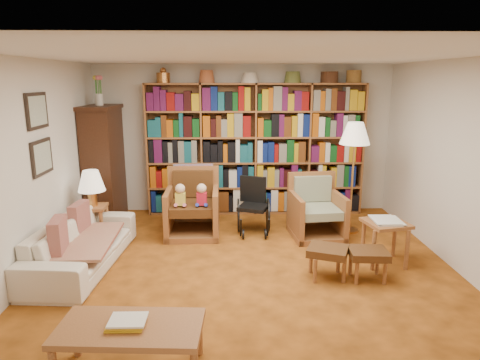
{
  "coord_description": "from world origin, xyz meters",
  "views": [
    {
      "loc": [
        -0.22,
        -4.79,
        2.26
      ],
      "look_at": [
        -0.1,
        0.6,
        0.98
      ],
      "focal_mm": 32.0,
      "sensor_mm": 36.0,
      "label": 1
    }
  ],
  "objects_px": {
    "armchair_sage": "(316,212)",
    "wheelchair": "(253,207)",
    "sofa": "(82,244)",
    "footstool_b": "(368,255)",
    "coffee_table": "(130,331)",
    "floor_lamp": "(355,138)",
    "footstool_a": "(328,253)",
    "side_table_lamp": "(94,216)",
    "armchair_leather": "(193,206)",
    "side_table_papers": "(386,229)"
  },
  "relations": [
    {
      "from": "armchair_sage",
      "to": "wheelchair",
      "type": "bearing_deg",
      "value": 170.67
    },
    {
      "from": "sofa",
      "to": "wheelchair",
      "type": "xyz_separation_m",
      "value": [
        2.17,
        1.2,
        0.09
      ]
    },
    {
      "from": "armchair_sage",
      "to": "footstool_b",
      "type": "height_order",
      "value": "armchair_sage"
    },
    {
      "from": "sofa",
      "to": "coffee_table",
      "type": "bearing_deg",
      "value": -148.36
    },
    {
      "from": "floor_lamp",
      "to": "footstool_b",
      "type": "xyz_separation_m",
      "value": [
        -0.23,
        -1.6,
        -1.13
      ]
    },
    {
      "from": "footstool_a",
      "to": "coffee_table",
      "type": "distance_m",
      "value": 2.5
    },
    {
      "from": "armchair_sage",
      "to": "wheelchair",
      "type": "xyz_separation_m",
      "value": [
        -0.92,
        0.15,
        0.03
      ]
    },
    {
      "from": "floor_lamp",
      "to": "side_table_lamp",
      "type": "bearing_deg",
      "value": -174.9
    },
    {
      "from": "armchair_leather",
      "to": "floor_lamp",
      "type": "height_order",
      "value": "floor_lamp"
    },
    {
      "from": "side_table_papers",
      "to": "coffee_table",
      "type": "height_order",
      "value": "side_table_papers"
    },
    {
      "from": "coffee_table",
      "to": "floor_lamp",
      "type": "bearing_deg",
      "value": 50.8
    },
    {
      "from": "side_table_lamp",
      "to": "armchair_leather",
      "type": "distance_m",
      "value": 1.41
    },
    {
      "from": "footstool_b",
      "to": "coffee_table",
      "type": "relative_size",
      "value": 0.39
    },
    {
      "from": "footstool_a",
      "to": "side_table_papers",
      "type": "bearing_deg",
      "value": 26.05
    },
    {
      "from": "armchair_sage",
      "to": "floor_lamp",
      "type": "xyz_separation_m",
      "value": [
        0.55,
        0.11,
        1.09
      ]
    },
    {
      "from": "armchair_leather",
      "to": "footstool_a",
      "type": "bearing_deg",
      "value": -43.09
    },
    {
      "from": "side_table_papers",
      "to": "footstool_b",
      "type": "bearing_deg",
      "value": -127.81
    },
    {
      "from": "wheelchair",
      "to": "side_table_papers",
      "type": "distance_m",
      "value": 1.98
    },
    {
      "from": "wheelchair",
      "to": "floor_lamp",
      "type": "distance_m",
      "value": 1.8
    },
    {
      "from": "sofa",
      "to": "armchair_sage",
      "type": "bearing_deg",
      "value": -67.16
    },
    {
      "from": "sofa",
      "to": "coffee_table",
      "type": "height_order",
      "value": "sofa"
    },
    {
      "from": "sofa",
      "to": "floor_lamp",
      "type": "relative_size",
      "value": 1.18
    },
    {
      "from": "wheelchair",
      "to": "footstool_b",
      "type": "xyz_separation_m",
      "value": [
        1.23,
        -1.64,
        -0.08
      ]
    },
    {
      "from": "armchair_leather",
      "to": "side_table_lamp",
      "type": "bearing_deg",
      "value": -165.26
    },
    {
      "from": "floor_lamp",
      "to": "armchair_sage",
      "type": "bearing_deg",
      "value": -168.25
    },
    {
      "from": "armchair_sage",
      "to": "armchair_leather",
      "type": "bearing_deg",
      "value": 175.61
    },
    {
      "from": "wheelchair",
      "to": "footstool_a",
      "type": "xyz_separation_m",
      "value": [
        0.78,
        -1.58,
        -0.07
      ]
    },
    {
      "from": "sofa",
      "to": "footstool_a",
      "type": "relative_size",
      "value": 3.59
    },
    {
      "from": "footstool_a",
      "to": "coffee_table",
      "type": "xyz_separation_m",
      "value": [
        -1.9,
        -1.62,
        0.06
      ]
    },
    {
      "from": "floor_lamp",
      "to": "coffee_table",
      "type": "height_order",
      "value": "floor_lamp"
    },
    {
      "from": "sofa",
      "to": "wheelchair",
      "type": "distance_m",
      "value": 2.48
    },
    {
      "from": "side_table_papers",
      "to": "footstool_a",
      "type": "distance_m",
      "value": 0.91
    },
    {
      "from": "armchair_leather",
      "to": "side_table_papers",
      "type": "relative_size",
      "value": 1.72
    },
    {
      "from": "footstool_b",
      "to": "armchair_leather",
      "type": "bearing_deg",
      "value": 142.64
    },
    {
      "from": "side_table_papers",
      "to": "footstool_a",
      "type": "xyz_separation_m",
      "value": [
        -0.8,
        -0.39,
        -0.15
      ]
    },
    {
      "from": "side_table_papers",
      "to": "coffee_table",
      "type": "distance_m",
      "value": 3.37
    },
    {
      "from": "armchair_leather",
      "to": "coffee_table",
      "type": "height_order",
      "value": "armchair_leather"
    },
    {
      "from": "coffee_table",
      "to": "footstool_b",
      "type": "bearing_deg",
      "value": 33.67
    },
    {
      "from": "sofa",
      "to": "armchair_leather",
      "type": "distance_m",
      "value": 1.74
    },
    {
      "from": "side_table_lamp",
      "to": "coffee_table",
      "type": "relative_size",
      "value": 0.46
    },
    {
      "from": "armchair_sage",
      "to": "footstool_b",
      "type": "bearing_deg",
      "value": -78.09
    },
    {
      "from": "armchair_sage",
      "to": "side_table_papers",
      "type": "bearing_deg",
      "value": -57.46
    },
    {
      "from": "armchair_leather",
      "to": "footstool_b",
      "type": "relative_size",
      "value": 2.21
    },
    {
      "from": "sofa",
      "to": "side_table_lamp",
      "type": "distance_m",
      "value": 0.84
    },
    {
      "from": "sofa",
      "to": "footstool_a",
      "type": "xyz_separation_m",
      "value": [
        2.95,
        -0.38,
        0.02
      ]
    },
    {
      "from": "floor_lamp",
      "to": "coffee_table",
      "type": "xyz_separation_m",
      "value": [
        -2.59,
        -3.17,
        -1.06
      ]
    },
    {
      "from": "armchair_sage",
      "to": "wheelchair",
      "type": "height_order",
      "value": "armchair_sage"
    },
    {
      "from": "sofa",
      "to": "footstool_b",
      "type": "xyz_separation_m",
      "value": [
        3.4,
        -0.44,
        0.01
      ]
    },
    {
      "from": "sofa",
      "to": "footstool_b",
      "type": "relative_size",
      "value": 4.38
    },
    {
      "from": "side_table_lamp",
      "to": "footstool_a",
      "type": "relative_size",
      "value": 0.97
    }
  ]
}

